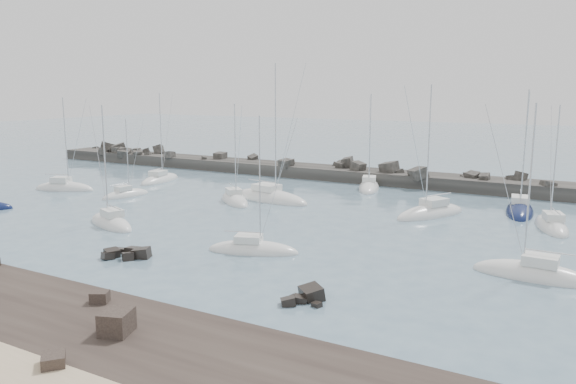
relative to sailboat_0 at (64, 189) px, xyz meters
The scene contains 17 objects.
ground 36.86m from the sailboat_0, 15.93° to the right, with size 400.00×400.00×0.00m, color slate.
rock_shelf 47.66m from the sailboat_0, 42.33° to the right, with size 140.00×12.00×2.04m.
rock_cluster_near 36.49m from the sailboat_0, 31.26° to the right, with size 4.53×3.51×1.43m.
rock_cluster_far 53.12m from the sailboat_0, 22.70° to the right, with size 2.85×3.48×1.46m.
breakwater 39.07m from the sailboat_0, 45.52° to the left, with size 115.00×7.55×5.11m.
sailboat_0 is the anchor object (origin of this frame).
sailboat_1 13.99m from the sailboat_0, 61.99° to the left, with size 4.16×9.51×14.50m.
sailboat_3 11.14m from the sailboat_0, ahead, with size 3.46×7.20×11.05m.
sailboat_4 30.10m from the sailboat_0, 15.36° to the left, with size 12.25×5.68×18.44m.
sailboat_5 24.51m from the sailboat_0, 28.49° to the right, with size 8.82×5.48×13.51m.
sailboat_6 50.24m from the sailboat_0, 10.57° to the left, with size 7.36×10.20×15.72m.
sailboat_7 41.72m from the sailboat_0, 17.65° to the right, with size 8.47×4.98×12.77m.
sailboat_8 59.98m from the sailboat_0, 15.07° to the left, with size 4.24×9.86×15.15m.
sailboat_9 62.36m from the sailboat_0, ahead, with size 9.00×3.14×14.16m.
sailboat_10 62.45m from the sailboat_0, ahead, with size 5.11×8.89×13.53m.
sailboat_13 26.21m from the sailboat_0, 10.45° to the left, with size 8.04×7.38×13.28m.
sailboat_14 43.05m from the sailboat_0, 30.59° to the left, with size 5.64×9.56×14.46m.
Camera 1 is at (30.08, -42.15, 14.03)m, focal length 35.00 mm.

